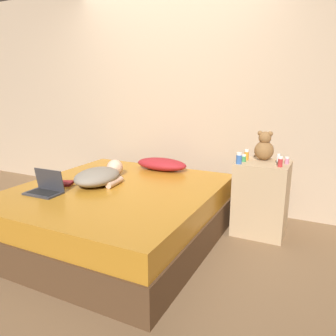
{
  "coord_description": "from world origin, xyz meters",
  "views": [
    {
      "loc": [
        1.71,
        -2.39,
        1.42
      ],
      "look_at": [
        0.42,
        0.24,
        0.68
      ],
      "focal_mm": 35.0,
      "sensor_mm": 36.0,
      "label": 1
    }
  ],
  "objects": [
    {
      "name": "bottle_green",
      "position": [
        1.02,
        0.65,
        0.75
      ],
      "size": [
        0.05,
        0.05,
        0.07
      ],
      "color": "#3D8E4C",
      "rests_on": "nightstand"
    },
    {
      "name": "pillow",
      "position": [
        0.08,
        0.77,
        0.56
      ],
      "size": [
        0.59,
        0.28,
        0.13
      ],
      "color": "maroon",
      "rests_on": "bed"
    },
    {
      "name": "person_lying",
      "position": [
        -0.22,
        0.06,
        0.57
      ],
      "size": [
        0.43,
        0.7,
        0.17
      ],
      "rotation": [
        0.0,
        0.0,
        0.09
      ],
      "color": "gray",
      "rests_on": "bed"
    },
    {
      "name": "bottle_blue",
      "position": [
        1.0,
        0.54,
        0.77
      ],
      "size": [
        0.05,
        0.05,
        0.1
      ],
      "color": "#3866B2",
      "rests_on": "nightstand"
    },
    {
      "name": "bottle_pink",
      "position": [
        1.4,
        0.73,
        0.75
      ],
      "size": [
        0.04,
        0.04,
        0.07
      ],
      "color": "pink",
      "rests_on": "nightstand"
    },
    {
      "name": "bottle_orange",
      "position": [
        1.02,
        0.73,
        0.76
      ],
      "size": [
        0.04,
        0.04,
        0.1
      ],
      "color": "orange",
      "rests_on": "nightstand"
    },
    {
      "name": "bottle_red",
      "position": [
        1.36,
        0.59,
        0.76
      ],
      "size": [
        0.04,
        0.04,
        0.09
      ],
      "color": "#B72D2D",
      "rests_on": "nightstand"
    },
    {
      "name": "teddy_bear",
      "position": [
        1.17,
        0.81,
        0.84
      ],
      "size": [
        0.18,
        0.18,
        0.28
      ],
      "color": "brown",
      "rests_on": "nightstand"
    },
    {
      "name": "nightstand",
      "position": [
        1.19,
        0.7,
        0.36
      ],
      "size": [
        0.48,
        0.42,
        0.71
      ],
      "color": "tan",
      "rests_on": "ground_plane"
    },
    {
      "name": "bottle_clear",
      "position": [
        1.33,
        0.7,
        0.76
      ],
      "size": [
        0.03,
        0.03,
        0.09
      ],
      "color": "silver",
      "rests_on": "nightstand"
    },
    {
      "name": "book",
      "position": [
        -0.51,
        -0.14,
        0.51
      ],
      "size": [
        0.21,
        0.2,
        0.02
      ],
      "rotation": [
        0.0,
        0.0,
        0.43
      ],
      "color": "maroon",
      "rests_on": "bed"
    },
    {
      "name": "laptop",
      "position": [
        -0.46,
        -0.4,
        0.54
      ],
      "size": [
        0.32,
        0.2,
        0.21
      ],
      "rotation": [
        0.0,
        0.0,
        0.02
      ],
      "color": "#333338",
      "rests_on": "bed"
    },
    {
      "name": "bed",
      "position": [
        0.0,
        0.0,
        0.25
      ],
      "size": [
        1.79,
        1.93,
        0.5
      ],
      "color": "#4C331E",
      "rests_on": "ground_plane"
    },
    {
      "name": "ground_plane",
      "position": [
        0.0,
        0.0,
        0.0
      ],
      "size": [
        12.0,
        12.0,
        0.0
      ],
      "primitive_type": "plane",
      "color": "brown"
    },
    {
      "name": "wall_back",
      "position": [
        0.0,
        1.25,
        1.3
      ],
      "size": [
        8.0,
        0.06,
        2.6
      ],
      "color": "tan",
      "rests_on": "ground_plane"
    }
  ]
}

